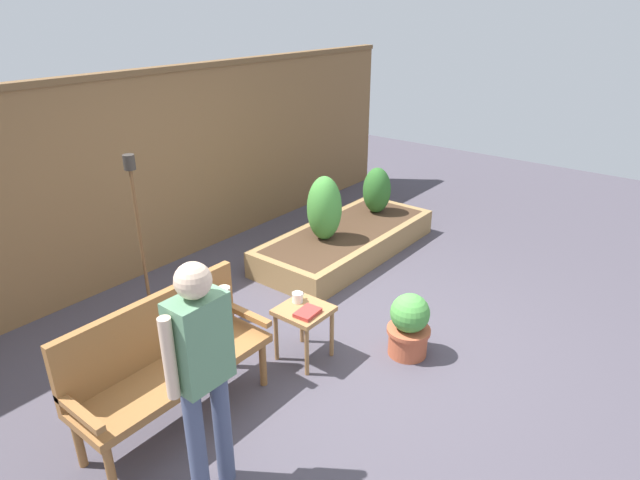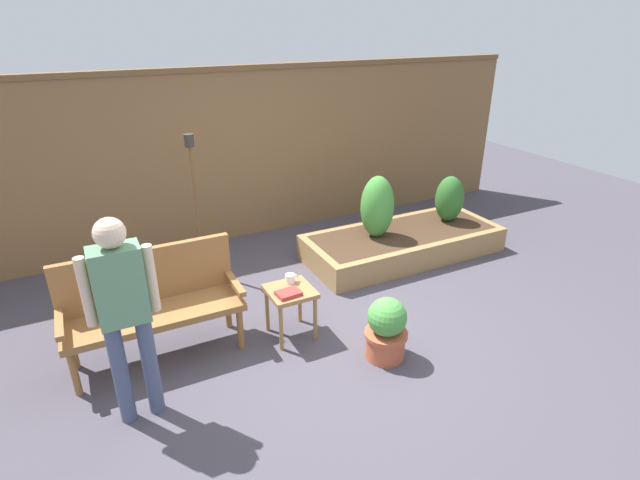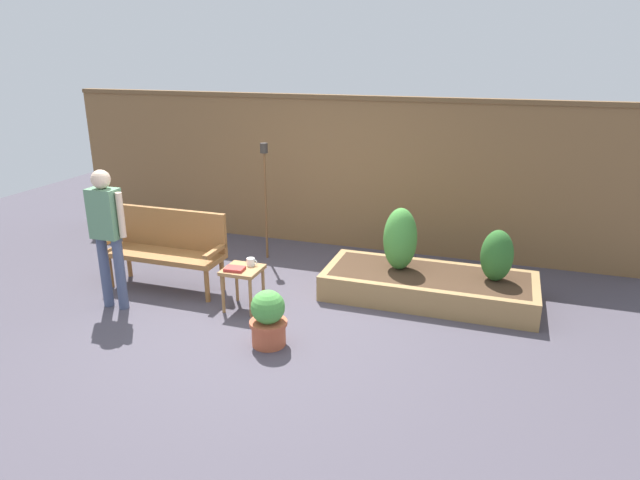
# 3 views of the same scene
# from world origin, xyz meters

# --- Properties ---
(ground_plane) EXTENTS (14.00, 14.00, 0.00)m
(ground_plane) POSITION_xyz_m (0.00, 0.00, 0.00)
(ground_plane) COLOR #47424C
(fence_back) EXTENTS (8.40, 0.14, 2.16)m
(fence_back) POSITION_xyz_m (0.00, 2.60, 1.09)
(fence_back) COLOR brown
(fence_back) RESTS_ON ground_plane
(garden_bench) EXTENTS (1.44, 0.48, 0.94)m
(garden_bench) POSITION_xyz_m (-1.44, 0.48, 0.54)
(garden_bench) COLOR #936033
(garden_bench) RESTS_ON ground_plane
(side_table) EXTENTS (0.40, 0.40, 0.48)m
(side_table) POSITION_xyz_m (-0.31, 0.18, 0.40)
(side_table) COLOR #9E7042
(side_table) RESTS_ON ground_plane
(cup_on_table) EXTENTS (0.13, 0.09, 0.08)m
(cup_on_table) POSITION_xyz_m (-0.26, 0.28, 0.52)
(cup_on_table) COLOR white
(cup_on_table) RESTS_ON side_table
(book_on_table) EXTENTS (0.22, 0.16, 0.03)m
(book_on_table) POSITION_xyz_m (-0.36, 0.09, 0.50)
(book_on_table) COLOR #B2332D
(book_on_table) RESTS_ON side_table
(potted_boxwood) EXTENTS (0.37, 0.37, 0.57)m
(potted_boxwood) POSITION_xyz_m (0.28, -0.48, 0.28)
(potted_boxwood) COLOR #B75638
(potted_boxwood) RESTS_ON ground_plane
(raised_planter_bed) EXTENTS (2.40, 1.00, 0.30)m
(raised_planter_bed) POSITION_xyz_m (1.59, 1.11, 0.15)
(raised_planter_bed) COLOR #997547
(raised_planter_bed) RESTS_ON ground_plane
(shrub_near_bench) EXTENTS (0.39, 0.39, 0.74)m
(shrub_near_bench) POSITION_xyz_m (1.23, 1.16, 0.67)
(shrub_near_bench) COLOR brown
(shrub_near_bench) RESTS_ON raised_planter_bed
(shrub_far_corner) EXTENTS (0.35, 0.35, 0.58)m
(shrub_far_corner) POSITION_xyz_m (2.31, 1.16, 0.59)
(shrub_far_corner) COLOR brown
(shrub_far_corner) RESTS_ON raised_planter_bed
(tiki_torch) EXTENTS (0.10, 0.10, 1.59)m
(tiki_torch) POSITION_xyz_m (-0.72, 1.75, 1.10)
(tiki_torch) COLOR brown
(tiki_torch) RESTS_ON ground_plane
(person_by_bench) EXTENTS (0.47, 0.20, 1.56)m
(person_by_bench) POSITION_xyz_m (-1.69, -0.25, 0.93)
(person_by_bench) COLOR #475170
(person_by_bench) RESTS_ON ground_plane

